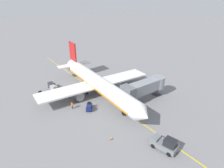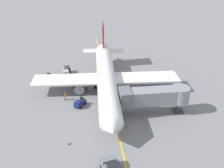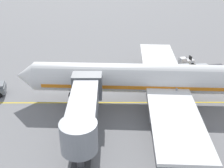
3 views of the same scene
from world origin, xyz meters
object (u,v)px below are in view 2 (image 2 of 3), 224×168
(baggage_tug_lead, at_px, (49,78))
(ground_crew_wing_walker, at_px, (65,96))
(ground_crew_loader, at_px, (74,84))
(jet_bridge, at_px, (154,96))
(baggage_cart_third_in_train, at_px, (67,69))
(parked_airliner, at_px, (106,78))
(baggage_tug_trailing, at_px, (80,103))
(baggage_cart_front, at_px, (66,79))
(baggage_cart_second_in_train, at_px, (66,74))
(safety_cone_nose_left, at_px, (69,143))
(ground_crew_marshaller, at_px, (86,86))
(baggage_tug_spare, at_px, (67,77))

(baggage_tug_lead, height_order, ground_crew_wing_walker, ground_crew_wing_walker)
(baggage_tug_lead, distance_m, ground_crew_loader, 6.77)
(jet_bridge, bearing_deg, baggage_cart_third_in_train, -51.16)
(parked_airliner, height_order, baggage_tug_trailing, parked_airliner)
(baggage_cart_front, height_order, ground_crew_wing_walker, ground_crew_wing_walker)
(baggage_cart_third_in_train, xyz_separation_m, ground_crew_wing_walker, (0.12, 13.03, 0.00))
(baggage_cart_second_in_train, distance_m, safety_cone_nose_left, 24.16)
(parked_airliner, bearing_deg, ground_crew_marshaller, -14.20)
(parked_airliner, distance_m, ground_crew_wing_walker, 9.05)
(baggage_cart_third_in_train, height_order, safety_cone_nose_left, baggage_cart_third_in_train)
(baggage_cart_second_in_train, bearing_deg, jet_bridge, 132.95)
(jet_bridge, xyz_separation_m, ground_crew_loader, (14.26, -11.73, -2.50))
(baggage_tug_lead, xyz_separation_m, ground_crew_marshaller, (-8.09, 5.54, 0.24))
(jet_bridge, bearing_deg, ground_crew_marshaller, -41.29)
(parked_airliner, bearing_deg, safety_cone_nose_left, 65.49)
(parked_airliner, xyz_separation_m, ground_crew_wing_walker, (8.38, 2.59, -2.23))
(jet_bridge, bearing_deg, ground_crew_wing_walker, -22.46)
(baggage_cart_third_in_train, relative_size, ground_crew_loader, 1.76)
(baggage_tug_trailing, bearing_deg, baggage_cart_front, -74.48)
(baggage_cart_second_in_train, bearing_deg, safety_cone_nose_left, 92.84)
(baggage_tug_lead, height_order, safety_cone_nose_left, baggage_tug_lead)
(baggage_cart_front, bearing_deg, baggage_tug_spare, -101.35)
(baggage_cart_front, relative_size, baggage_cart_third_in_train, 1.00)
(baggage_tug_spare, height_order, baggage_cart_third_in_train, baggage_tug_spare)
(jet_bridge, distance_m, ground_crew_loader, 18.63)
(jet_bridge, relative_size, baggage_tug_trailing, 4.57)
(ground_crew_loader, bearing_deg, safety_cone_nose_left, 88.18)
(ground_crew_wing_walker, relative_size, ground_crew_loader, 1.00)
(baggage_tug_spare, xyz_separation_m, ground_crew_marshaller, (-4.07, 5.43, 0.24))
(baggage_cart_second_in_train, relative_size, ground_crew_wing_walker, 1.76)
(baggage_tug_lead, xyz_separation_m, ground_crew_wing_walker, (-3.80, 9.16, 0.24))
(parked_airliner, xyz_separation_m, safety_cone_nose_left, (7.32, 16.06, -2.90))
(baggage_tug_trailing, bearing_deg, safety_cone_nose_left, 80.57)
(parked_airliner, bearing_deg, baggage_cart_third_in_train, -51.65)
(jet_bridge, relative_size, ground_crew_wing_walker, 7.40)
(ground_crew_wing_walker, bearing_deg, baggage_cart_third_in_train, -90.54)
(jet_bridge, bearing_deg, baggage_cart_front, -41.90)
(parked_airliner, distance_m, baggage_tug_trailing, 8.04)
(ground_crew_loader, height_order, ground_crew_marshaller, same)
(parked_airliner, distance_m, safety_cone_nose_left, 17.88)
(baggage_tug_lead, bearing_deg, ground_crew_marshaller, 145.59)
(ground_crew_wing_walker, bearing_deg, safety_cone_nose_left, 94.50)
(ground_crew_marshaller, bearing_deg, baggage_cart_second_in_train, -57.81)
(baggage_cart_third_in_train, xyz_separation_m, ground_crew_marshaller, (-4.17, 9.40, 0.00))
(baggage_cart_front, bearing_deg, jet_bridge, 138.10)
(parked_airliner, relative_size, baggage_cart_front, 12.57)
(baggage_tug_lead, distance_m, baggage_tug_spare, 4.01)
(baggage_cart_front, bearing_deg, baggage_cart_third_in_train, -91.84)
(baggage_tug_spare, height_order, baggage_cart_second_in_train, baggage_tug_spare)
(ground_crew_wing_walker, bearing_deg, jet_bridge, 157.54)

